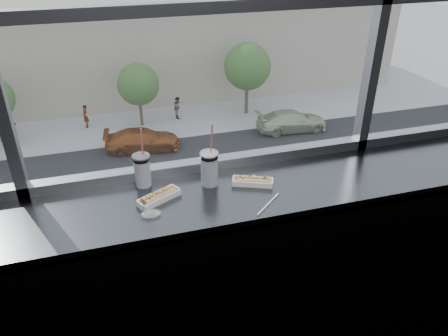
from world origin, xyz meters
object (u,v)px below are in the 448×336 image
object	(u,v)px
loose_straw	(268,204)
car_near_d	(235,191)
wrapper	(151,214)
car_far_b	(142,136)
car_far_c	(292,118)
pedestrian_c	(178,105)
hotdog_tray_left	(159,196)
tree_center	(138,84)
tree_right	(247,67)
soda_cup_right	(209,167)
pedestrian_a	(13,131)
pedestrian_b	(85,114)
hotdog_tray_right	(253,181)
soda_cup_left	(142,169)

from	to	relation	value
loose_straw	car_near_d	world-z (taller)	loose_straw
wrapper	car_far_b	size ratio (longest dim) A/B	0.02
car_far_c	pedestrian_c	bearing A→B (deg)	61.11
hotdog_tray_left	tree_center	size ratio (longest dim) A/B	0.05
pedestrian_c	tree_right	bearing A→B (deg)	-97.09
loose_straw	wrapper	world-z (taller)	wrapper
soda_cup_right	car_far_c	world-z (taller)	soda_cup_right
pedestrian_a	car_far_b	bearing A→B (deg)	68.76
pedestrian_b	car_near_d	bearing A→B (deg)	29.85
pedestrian_c	tree_right	size ratio (longest dim) A/B	0.36
car_far_b	pedestrian_a	size ratio (longest dim) A/B	2.79
car_far_c	hotdog_tray_right	bearing A→B (deg)	157.15
soda_cup_right	car_near_d	distance (m)	20.40
soda_cup_left	wrapper	bearing A→B (deg)	-90.46
soda_cup_right	tree_center	distance (m)	29.66
hotdog_tray_right	car_far_c	bearing A→B (deg)	86.35
pedestrian_b	tree_right	size ratio (longest dim) A/B	0.37
soda_cup_right	pedestrian_c	world-z (taller)	soda_cup_right
car_far_c	pedestrian_a	distance (m)	19.07
wrapper	tree_right	bearing A→B (deg)	69.60
car_far_c	car_far_b	xyz separation A→B (m)	(-10.61, 0.00, -0.04)
soda_cup_left	car_far_b	size ratio (longest dim) A/B	0.06
loose_straw	pedestrian_c	bearing A→B (deg)	39.74
loose_straw	soda_cup_left	bearing A→B (deg)	106.59
car_far_b	tree_right	distance (m)	9.84
hotdog_tray_right	pedestrian_a	distance (m)	30.34
car_far_c	car_near_d	bearing A→B (deg)	143.23
soda_cup_left	car_near_d	world-z (taller)	soda_cup_left
car_near_d	tree_center	size ratio (longest dim) A/B	1.27
wrapper	pedestrian_b	distance (m)	31.23
soda_cup_left	car_far_c	xyz separation A→B (m)	(12.60, 24.08, -11.17)
soda_cup_right	car_far_c	distance (m)	29.31
hotdog_tray_left	pedestrian_c	size ratio (longest dim) A/B	0.12
pedestrian_c	tree_center	size ratio (longest dim) A/B	0.42
hotdog_tray_right	car_far_b	distance (m)	26.71
car_far_b	hotdog_tray_left	bearing A→B (deg)	-178.03
wrapper	pedestrian_c	xyz separation A→B (m)	(5.27, 29.03, -11.09)
car_far_b	pedestrian_b	size ratio (longest dim) A/B	2.78
soda_cup_right	wrapper	size ratio (longest dim) A/B	3.74
car_far_c	tree_center	distance (m)	11.15
soda_cup_left	tree_right	distance (m)	31.16
soda_cup_left	pedestrian_c	size ratio (longest dim) A/B	0.18
soda_cup_right	tree_right	distance (m)	31.13
loose_straw	car_near_d	distance (m)	20.50
wrapper	pedestrian_c	world-z (taller)	wrapper
car_far_c	pedestrian_a	world-z (taller)	pedestrian_a
hotdog_tray_left	tree_center	world-z (taller)	hotdog_tray_left
pedestrian_a	soda_cup_right	bearing A→B (deg)	13.47
wrapper	tree_right	world-z (taller)	wrapper
wrapper	pedestrian_c	bearing A→B (deg)	79.71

